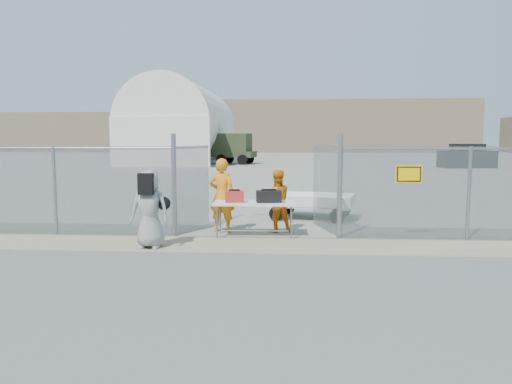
# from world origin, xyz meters

# --- Properties ---
(ground) EXTENTS (160.00, 160.00, 0.00)m
(ground) POSITION_xyz_m (0.00, 0.00, 0.00)
(ground) COLOR #545353
(tarmac_inside) EXTENTS (160.00, 80.00, 0.01)m
(tarmac_inside) POSITION_xyz_m (0.00, 42.00, 0.01)
(tarmac_inside) COLOR gray
(tarmac_inside) RESTS_ON ground
(dirt_strip) EXTENTS (44.00, 1.60, 0.01)m
(dirt_strip) POSITION_xyz_m (0.00, 1.00, 0.01)
(dirt_strip) COLOR #9B916C
(dirt_strip) RESTS_ON ground
(distant_hills) EXTENTS (140.00, 6.00, 9.00)m
(distant_hills) POSITION_xyz_m (5.00, 78.00, 4.50)
(distant_hills) COLOR #7F684F
(distant_hills) RESTS_ON ground
(chain_link_fence) EXTENTS (40.00, 0.20, 2.20)m
(chain_link_fence) POSITION_xyz_m (0.00, 2.00, 1.10)
(chain_link_fence) COLOR gray
(chain_link_fence) RESTS_ON ground
(quonset_hangar) EXTENTS (9.00, 18.00, 8.00)m
(quonset_hangar) POSITION_xyz_m (-10.00, 40.00, 4.00)
(quonset_hangar) COLOR white
(quonset_hangar) RESTS_ON ground
(folding_table) EXTENTS (2.02, 0.89, 0.85)m
(folding_table) POSITION_xyz_m (-0.04, 2.08, 0.42)
(folding_table) COLOR white
(folding_table) RESTS_ON ground
(orange_bag) EXTENTS (0.48, 0.36, 0.28)m
(orange_bag) POSITION_xyz_m (-0.52, 1.97, 0.99)
(orange_bag) COLOR red
(orange_bag) RESTS_ON folding_table
(black_duffel) EXTENTS (0.64, 0.43, 0.28)m
(black_duffel) POSITION_xyz_m (0.31, 2.03, 0.99)
(black_duffel) COLOR black
(black_duffel) RESTS_ON folding_table
(security_worker_left) EXTENTS (0.78, 0.60, 1.89)m
(security_worker_left) POSITION_xyz_m (-0.90, 2.56, 0.95)
(security_worker_left) COLOR orange
(security_worker_left) RESTS_ON ground
(security_worker_right) EXTENTS (0.94, 0.83, 1.60)m
(security_worker_right) POSITION_xyz_m (0.48, 2.70, 0.80)
(security_worker_right) COLOR orange
(security_worker_right) RESTS_ON ground
(visitor) EXTENTS (0.87, 0.59, 1.71)m
(visitor) POSITION_xyz_m (-2.22, 0.62, 0.86)
(visitor) COLOR gray
(visitor) RESTS_ON ground
(utility_trailer) EXTENTS (3.51, 2.34, 0.78)m
(utility_trailer) POSITION_xyz_m (1.45, 4.90, 0.39)
(utility_trailer) COLOR white
(utility_trailer) RESTS_ON ground
(military_truck) EXTENTS (6.31, 3.30, 2.86)m
(military_truck) POSITION_xyz_m (-5.50, 37.00, 1.43)
(military_truck) COLOR #333C20
(military_truck) RESTS_ON ground
(parked_vehicle_near) EXTENTS (4.46, 2.48, 1.92)m
(parked_vehicle_near) POSITION_xyz_m (15.19, 31.88, 0.96)
(parked_vehicle_near) COLOR black
(parked_vehicle_near) RESTS_ON ground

